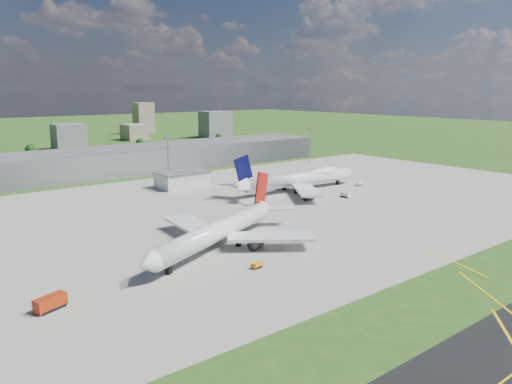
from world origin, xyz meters
TOP-DOWN VIEW (x-y plane):
  - ground at (0.00, 150.00)m, footprint 1400.00×1400.00m
  - apron at (10.00, 40.00)m, footprint 360.00×190.00m
  - terminal at (0.00, 165.00)m, footprint 300.00×42.00m
  - ops_building at (10.00, 100.00)m, footprint 26.00×16.00m
  - mast_center at (10.00, 115.00)m, footprint 3.50×2.00m
  - mast_east at (120.00, 115.00)m, footprint 3.50×2.00m
  - airliner_red_twin at (-32.93, 1.83)m, footprint 74.17×55.91m
  - airliner_blue_quad at (53.45, 54.29)m, footprint 81.65×63.92m
  - fire_truck at (-92.46, -12.82)m, footprint 8.34×5.38m
  - tug_yellow at (-35.94, -21.52)m, footprint 3.59×2.47m
  - van_white_near at (58.97, 27.73)m, footprint 2.39×5.00m
  - van_white_far at (87.36, 43.46)m, footprint 4.50×3.14m
  - bldg_c at (20.00, 310.00)m, footprint 26.00×20.00m
  - bldg_ce at (100.00, 350.00)m, footprint 22.00×24.00m
  - bldg_e at (180.00, 320.00)m, footprint 30.00×22.00m
  - bldg_tall_e at (140.00, 410.00)m, footprint 20.00×18.00m
  - tree_c at (-20.00, 280.00)m, footprint 8.10×8.10m
  - tree_e at (70.00, 275.00)m, footprint 7.65×7.65m
  - tree_far_e at (160.00, 285.00)m, footprint 6.30×6.30m

SIDE VIEW (x-z plane):
  - ground at x=0.00m, z-range 0.00..0.00m
  - apron at x=10.00m, z-range 0.00..0.08m
  - tug_yellow at x=-35.94m, z-range 0.04..1.71m
  - van_white_far at x=87.36m, z-range 0.02..2.19m
  - van_white_near at x=58.97m, z-range 0.01..2.54m
  - fire_truck at x=-92.46m, z-range -0.01..3.47m
  - ops_building at x=10.00m, z-range 0.00..8.00m
  - tree_far_e at x=160.00m, z-range 0.68..8.38m
  - tree_e at x=70.00m, z-range 0.84..10.19m
  - airliner_red_twin at x=-32.93m, z-range -5.03..16.51m
  - tree_c at x=-20.00m, z-range 0.89..10.79m
  - airliner_blue_quad at x=53.45m, z-range -4.74..16.58m
  - terminal at x=0.00m, z-range 0.00..15.00m
  - bldg_ce at x=100.00m, z-range 0.00..16.00m
  - bldg_c at x=20.00m, z-range 0.00..22.00m
  - bldg_e at x=180.00m, z-range 0.00..28.00m
  - mast_center at x=10.00m, z-range 4.76..30.66m
  - mast_east at x=120.00m, z-range 4.76..30.66m
  - bldg_tall_e at x=140.00m, z-range 0.00..36.00m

